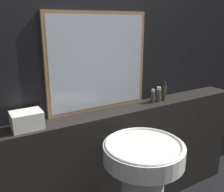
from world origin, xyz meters
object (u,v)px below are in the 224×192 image
Objects in this scene: mirror at (98,63)px; shampoo_bottle at (153,96)px; pedestal_sink at (142,191)px; conditioner_bottle at (158,95)px; towel_stack at (27,120)px; lotion_bottle at (164,92)px.

shampoo_bottle is at bearing -11.03° from mirror.
mirror reaches higher than shampoo_bottle.
conditioner_bottle is at bearing 42.81° from pedestal_sink.
lotion_bottle is at bearing 0.00° from towel_stack.
lotion_bottle is at bearing -0.00° from shampoo_bottle.
lotion_bottle is at bearing -8.72° from mirror.
lotion_bottle is (0.60, -0.09, -0.30)m from mirror.
mirror is 5.04× the size of lotion_bottle.
mirror is at bearing 171.28° from lotion_bottle.
conditioner_bottle is (0.06, -0.00, 0.01)m from shampoo_bottle.
conditioner_bottle is 0.07m from lotion_bottle.
pedestal_sink is at bearing -133.56° from shampoo_bottle.
lotion_bottle reaches higher than conditioner_bottle.
mirror reaches higher than towel_stack.
shampoo_bottle is (0.48, -0.09, -0.32)m from mirror.
shampoo_bottle is at bearing 46.44° from pedestal_sink.
pedestal_sink is 0.82m from shampoo_bottle.
conditioner_bottle reaches higher than pedestal_sink.
lotion_bottle is at bearing 0.00° from conditioner_bottle.
mirror reaches higher than conditioner_bottle.
towel_stack is 1.06m from shampoo_bottle.
mirror is 6.36× the size of conditioner_bottle.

